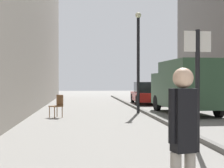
{
  "coord_description": "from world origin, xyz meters",
  "views": [
    {
      "loc": [
        -1.38,
        -1.03,
        1.5
      ],
      "look_at": [
        -0.04,
        13.8,
        1.38
      ],
      "focal_mm": 54.03,
      "sensor_mm": 36.0,
      "label": 1
    }
  ],
  "objects_px": {
    "parked_car": "(147,93)",
    "cafe_chair_near_window": "(58,104)",
    "street_sign_post": "(197,79)",
    "pedestrian_main_foreground": "(183,135)",
    "delivery_van": "(185,86)",
    "lamp_post": "(138,55)"
  },
  "relations": [
    {
      "from": "delivery_van",
      "to": "cafe_chair_near_window",
      "type": "bearing_deg",
      "value": -172.68
    },
    {
      "from": "parked_car",
      "to": "cafe_chair_near_window",
      "type": "relative_size",
      "value": 4.55
    },
    {
      "from": "lamp_post",
      "to": "parked_car",
      "type": "bearing_deg",
      "value": 75.08
    },
    {
      "from": "pedestrian_main_foreground",
      "to": "cafe_chair_near_window",
      "type": "distance_m",
      "value": 10.89
    },
    {
      "from": "parked_car",
      "to": "lamp_post",
      "type": "xyz_separation_m",
      "value": [
        -1.67,
        -6.25,
        2.01
      ]
    },
    {
      "from": "delivery_van",
      "to": "cafe_chair_near_window",
      "type": "relative_size",
      "value": 5.31
    },
    {
      "from": "delivery_van",
      "to": "street_sign_post",
      "type": "relative_size",
      "value": 1.92
    },
    {
      "from": "pedestrian_main_foreground",
      "to": "cafe_chair_near_window",
      "type": "relative_size",
      "value": 1.75
    },
    {
      "from": "street_sign_post",
      "to": "lamp_post",
      "type": "distance_m",
      "value": 8.83
    },
    {
      "from": "cafe_chair_near_window",
      "to": "parked_car",
      "type": "bearing_deg",
      "value": -72.06
    },
    {
      "from": "street_sign_post",
      "to": "lamp_post",
      "type": "height_order",
      "value": "lamp_post"
    },
    {
      "from": "pedestrian_main_foreground",
      "to": "parked_car",
      "type": "distance_m",
      "value": 18.87
    },
    {
      "from": "pedestrian_main_foreground",
      "to": "street_sign_post",
      "type": "relative_size",
      "value": 0.63
    },
    {
      "from": "parked_car",
      "to": "street_sign_post",
      "type": "xyz_separation_m",
      "value": [
        -1.87,
        -15.0,
        0.83
      ]
    },
    {
      "from": "delivery_van",
      "to": "lamp_post",
      "type": "relative_size",
      "value": 1.05
    },
    {
      "from": "street_sign_post",
      "to": "cafe_chair_near_window",
      "type": "bearing_deg",
      "value": -68.7
    },
    {
      "from": "delivery_van",
      "to": "parked_car",
      "type": "xyz_separation_m",
      "value": [
        -0.42,
        6.87,
        -0.58
      ]
    },
    {
      "from": "pedestrian_main_foreground",
      "to": "delivery_van",
      "type": "height_order",
      "value": "delivery_van"
    },
    {
      "from": "pedestrian_main_foreground",
      "to": "parked_car",
      "type": "bearing_deg",
      "value": 67.27
    },
    {
      "from": "street_sign_post",
      "to": "cafe_chair_near_window",
      "type": "height_order",
      "value": "street_sign_post"
    },
    {
      "from": "pedestrian_main_foreground",
      "to": "cafe_chair_near_window",
      "type": "bearing_deg",
      "value": 88.09
    },
    {
      "from": "pedestrian_main_foreground",
      "to": "delivery_van",
      "type": "bearing_deg",
      "value": 59.72
    }
  ]
}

